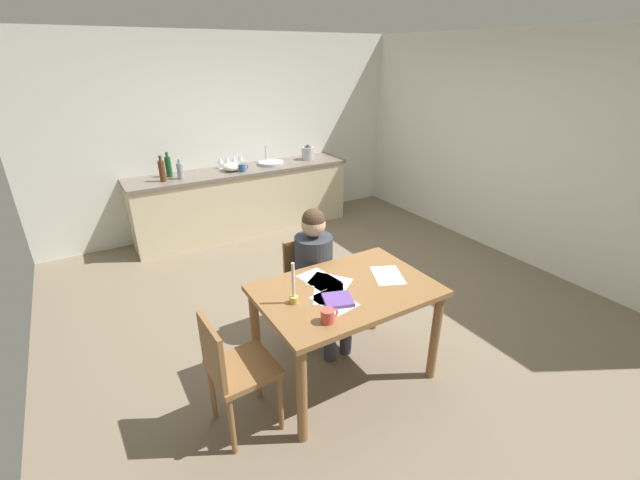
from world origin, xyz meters
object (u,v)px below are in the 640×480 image
(bottle_oil, at_px, (162,171))
(wine_glass_back_left, at_px, (227,160))
(book_magazine, at_px, (338,300))
(wine_glass_by_kettle, at_px, (234,159))
(bottle_wine_red, at_px, (180,170))
(sink_unit, at_px, (271,163))
(mixing_bowl, at_px, (232,167))
(chair_at_table, at_px, (309,283))
(person_seated, at_px, (318,269))
(wine_glass_near_sink, at_px, (241,158))
(coffee_mug, at_px, (328,316))
(chair_side_empty, at_px, (234,369))
(bottle_vinegar, at_px, (168,166))
(candlestick, at_px, (294,292))
(teacup_on_counter, at_px, (242,168))
(stovetop_kettle, at_px, (308,153))
(dining_table, at_px, (346,302))
(wine_glass_back_right, at_px, (220,161))

(bottle_oil, xyz_separation_m, wine_glass_back_left, (0.90, 0.24, -0.03))
(book_magazine, bearing_deg, wine_glass_by_kettle, 99.34)
(book_magazine, bearing_deg, bottle_wine_red, 112.64)
(sink_unit, bearing_deg, mixing_bowl, -175.33)
(chair_at_table, xyz_separation_m, person_seated, (0.00, -0.15, 0.20))
(chair_at_table, height_order, book_magazine, chair_at_table)
(sink_unit, bearing_deg, wine_glass_near_sink, 159.27)
(chair_at_table, bearing_deg, wine_glass_by_kettle, 82.93)
(coffee_mug, xyz_separation_m, book_magazine, (0.18, 0.16, -0.03))
(chair_side_empty, relative_size, bottle_vinegar, 2.84)
(chair_at_table, relative_size, candlestick, 2.84)
(candlestick, distance_m, sink_unit, 3.41)
(sink_unit, distance_m, wine_glass_near_sink, 0.42)
(chair_side_empty, bearing_deg, candlestick, 10.08)
(teacup_on_counter, bearing_deg, bottle_oil, 176.75)
(mixing_bowl, relative_size, wine_glass_back_left, 1.54)
(teacup_on_counter, bearing_deg, wine_glass_by_kettle, 89.75)
(chair_side_empty, xyz_separation_m, bottle_vinegar, (0.41, 3.32, 0.53))
(sink_unit, distance_m, teacup_on_counter, 0.51)
(chair_side_empty, xyz_separation_m, wine_glass_by_kettle, (1.29, 3.39, 0.51))
(bottle_vinegar, relative_size, stovetop_kettle, 1.42)
(bottle_vinegar, xyz_separation_m, wine_glass_back_left, (0.79, 0.07, -0.02))
(sink_unit, xyz_separation_m, bottle_wine_red, (-1.27, -0.09, 0.08))
(book_magazine, xyz_separation_m, bottle_oil, (-0.45, 3.20, 0.23))
(chair_side_empty, distance_m, coffee_mug, 0.69)
(bottle_oil, xyz_separation_m, stovetop_kettle, (2.07, 0.09, -0.04))
(coffee_mug, distance_m, bottle_oil, 3.38)
(dining_table, bearing_deg, wine_glass_back_right, 86.53)
(mixing_bowl, height_order, wine_glass_by_kettle, wine_glass_by_kettle)
(dining_table, xyz_separation_m, mixing_bowl, (0.29, 3.13, 0.28))
(book_magazine, bearing_deg, coffee_mug, -119.84)
(chair_at_table, relative_size, person_seated, 0.72)
(wine_glass_back_left, bearing_deg, dining_table, -95.13)
(dining_table, xyz_separation_m, chair_side_empty, (-0.89, -0.06, -0.17))
(chair_at_table, bearing_deg, bottle_wine_red, 100.73)
(candlestick, distance_m, teacup_on_counter, 3.11)
(wine_glass_back_right, bearing_deg, chair_at_table, -92.83)
(coffee_mug, xyz_separation_m, mixing_bowl, (0.62, 3.41, 0.12))
(sink_unit, height_order, wine_glass_near_sink, sink_unit)
(dining_table, distance_m, coffee_mug, 0.46)
(book_magazine, distance_m, bottle_wine_red, 3.22)
(coffee_mug, bearing_deg, dining_table, 40.40)
(stovetop_kettle, distance_m, wine_glass_back_left, 1.18)
(wine_glass_near_sink, bearing_deg, mixing_bowl, -136.88)
(chair_at_table, xyz_separation_m, wine_glass_back_left, (0.23, 2.66, 0.53))
(wine_glass_back_right, bearing_deg, candlestick, -100.51)
(candlestick, height_order, bottle_wine_red, bottle_wine_red)
(sink_unit, bearing_deg, book_magazine, -107.32)
(chair_side_empty, distance_m, mixing_bowl, 3.44)
(person_seated, bearing_deg, bottle_oil, 104.74)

